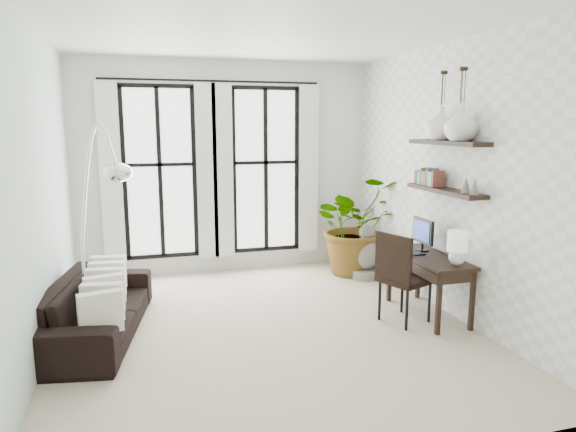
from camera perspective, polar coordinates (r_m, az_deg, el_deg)
name	(u,v)px	position (r m, az deg, el deg)	size (l,w,h in m)	color
floor	(266,328)	(5.90, -2.44, -12.37)	(5.00, 5.00, 0.00)	beige
ceiling	(264,30)	(5.53, -2.70, 19.96)	(5.00, 5.00, 0.00)	white
wall_left	(34,195)	(5.43, -26.35, 2.14)	(5.00, 5.00, 0.00)	silver
wall_right	(449,181)	(6.39, 17.49, 3.78)	(5.00, 5.00, 0.00)	white
wall_back	(227,168)	(7.93, -6.81, 5.32)	(4.50, 4.50, 0.00)	white
windows	(215,171)	(7.83, -8.17, 4.93)	(3.26, 0.13, 2.65)	white
wall_shelves	(444,171)	(6.23, 16.91, 4.84)	(0.25, 1.30, 0.60)	black
sofa	(96,308)	(5.98, -20.52, -9.50)	(2.15, 0.84, 0.63)	black
throw_pillows	(105,290)	(5.91, -19.66, -7.76)	(0.40, 1.52, 0.40)	white
plant	(356,225)	(7.87, 7.55, -0.94)	(1.36, 1.18, 1.51)	#2D7228
desk	(431,260)	(6.24, 15.62, -4.75)	(0.52, 1.23, 1.12)	black
desk_chair	(400,273)	(5.98, 12.35, -6.15)	(0.65, 0.65, 1.05)	black
arc_lamp	(102,202)	(5.73, -20.01, 1.51)	(0.72, 0.36, 2.28)	silver
buddha	(366,256)	(7.71, 8.68, -4.37)	(0.45, 0.45, 0.81)	gray
vase_a	(461,123)	(5.97, 18.70, 9.71)	(0.37, 0.37, 0.38)	white
vase_b	(441,124)	(6.30, 16.61, 9.82)	(0.37, 0.37, 0.38)	white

